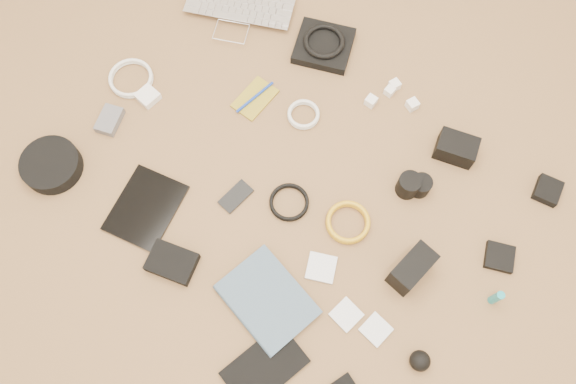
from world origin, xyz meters
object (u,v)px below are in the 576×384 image
Objects in this scene: dslr_camera at (456,148)px; phone at (236,196)px; tablet at (146,208)px; laptop at (236,18)px; paperback at (241,322)px; headphone_case at (51,165)px.

dslr_camera is 0.69m from phone.
laptop is at bearing 94.37° from tablet.
laptop is 3.09× the size of dslr_camera.
paperback reaches higher than phone.
laptop is at bearing 164.79° from dslr_camera.
phone is at bearing -147.01° from dslr_camera.
headphone_case is 0.75m from paperback.
dslr_camera reaches higher than laptop.
headphone_case is at bearing -121.99° from laptop.
phone is at bearing 32.11° from tablet.
dslr_camera is 1.15× the size of phone.
paperback is (0.64, -0.79, -0.00)m from laptop.
headphone_case reaches higher than paperback.
tablet is (-0.65, -0.70, -0.03)m from dslr_camera.
dslr_camera is at bearing 35.39° from tablet.
laptop reaches higher than phone.
phone is 0.41× the size of paperback.
headphone_case is at bearing 101.08° from paperback.
tablet is at bearing -128.96° from phone.
headphone_case is (-0.31, -0.07, 0.02)m from tablet.
dslr_camera is 0.83m from paperback.
paperback is (-0.21, -0.80, -0.02)m from dslr_camera.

